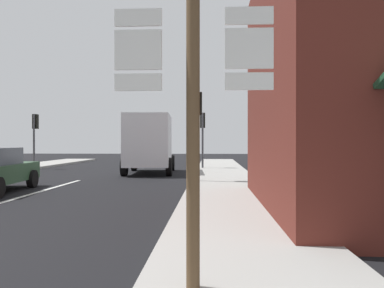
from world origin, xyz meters
The scene contains 8 objects.
ground_plane centered at (0.00, 10.00, 0.00)m, with size 80.00×80.00×0.00m, color black.
sidewalk_right centered at (6.26, 8.00, 0.07)m, with size 2.74×44.00×0.14m, color #9E9B96.
lane_centre_stripe centered at (0.00, 6.00, 0.01)m, with size 0.16×12.00×0.01m, color silver.
delivery_truck centered at (2.45, 15.82, 1.65)m, with size 2.74×5.12×3.05m.
route_sign_post centered at (5.52, 0.04, 1.91)m, with size 1.66×0.14×3.20m.
traffic_light_far_right centered at (5.19, 18.56, 2.53)m, with size 0.30×0.49×3.42m.
traffic_light_near_right centered at (5.19, 10.93, 2.69)m, with size 0.30×0.49×3.63m.
traffic_light_far_left centered at (-5.19, 18.74, 2.51)m, with size 0.30×0.49×3.39m.
Camera 1 is at (5.71, -3.82, 1.65)m, focal length 34.93 mm.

